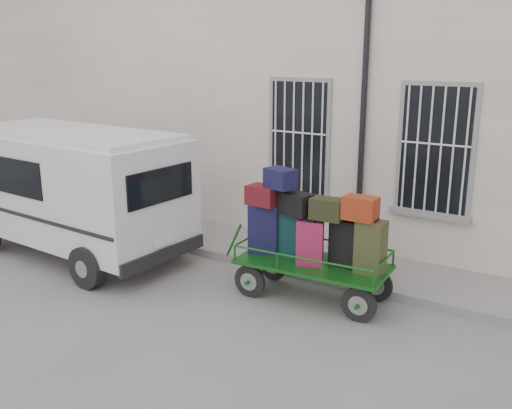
{
  "coord_description": "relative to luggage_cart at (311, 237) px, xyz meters",
  "views": [
    {
      "loc": [
        4.91,
        -7.04,
        3.93
      ],
      "look_at": [
        -0.17,
        1.0,
        1.36
      ],
      "focal_mm": 40.0,
      "sensor_mm": 36.0,
      "label": 1
    }
  ],
  "objects": [
    {
      "name": "van",
      "position": [
        -4.93,
        -0.56,
        0.37
      ],
      "size": [
        5.02,
        2.45,
        2.47
      ],
      "rotation": [
        0.0,
        0.0,
        -0.05
      ],
      "color": "silver",
      "rests_on": "ground"
    },
    {
      "name": "luggage_cart",
      "position": [
        0.0,
        0.0,
        0.0
      ],
      "size": [
        2.88,
        1.24,
        2.12
      ],
      "rotation": [
        0.0,
        0.0,
        0.06
      ],
      "color": "black",
      "rests_on": "ground"
    },
    {
      "name": "sidewalk",
      "position": [
        -1.04,
        1.45,
        -0.97
      ],
      "size": [
        24.0,
        1.7,
        0.15
      ],
      "primitive_type": "cube",
      "color": "gray",
      "rests_on": "ground"
    },
    {
      "name": "building",
      "position": [
        -1.04,
        4.75,
        1.96
      ],
      "size": [
        24.0,
        5.15,
        6.0
      ],
      "color": "beige",
      "rests_on": "ground"
    },
    {
      "name": "ground",
      "position": [
        -1.04,
        -0.75,
        -1.04
      ],
      "size": [
        80.0,
        80.0,
        0.0
      ],
      "primitive_type": "plane",
      "color": "slate",
      "rests_on": "ground"
    }
  ]
}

